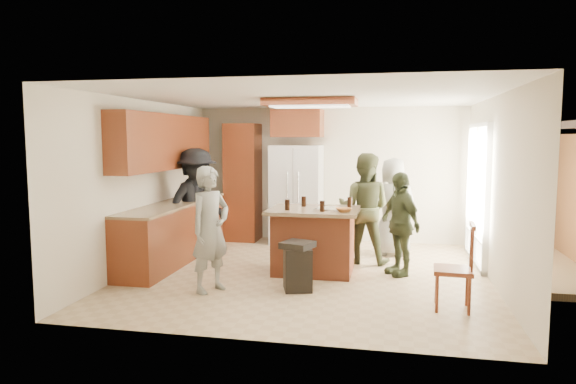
% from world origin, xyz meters
% --- Properties ---
extents(person_front_left, '(0.66, 0.71, 1.59)m').
position_xyz_m(person_front_left, '(-1.07, -1.05, 0.80)').
color(person_front_left, gray).
rests_on(person_front_left, ground).
extents(person_behind_left, '(0.89, 0.61, 1.71)m').
position_xyz_m(person_behind_left, '(0.75, 0.84, 0.85)').
color(person_behind_left, '#3C4025').
rests_on(person_behind_left, ground).
extents(person_behind_right, '(0.80, 0.53, 1.62)m').
position_xyz_m(person_behind_right, '(1.18, 1.43, 0.81)').
color(person_behind_right, gray).
rests_on(person_behind_right, ground).
extents(person_side_right, '(0.83, 0.96, 1.47)m').
position_xyz_m(person_side_right, '(1.28, 0.22, 0.73)').
color(person_side_right, '#333B22').
rests_on(person_side_right, ground).
extents(person_counter, '(0.96, 1.26, 1.77)m').
position_xyz_m(person_counter, '(-1.93, 0.66, 0.89)').
color(person_counter, black).
rests_on(person_counter, ground).
extents(left_cabinetry, '(0.64, 3.00, 2.30)m').
position_xyz_m(left_cabinetry, '(-2.24, 0.40, 0.96)').
color(left_cabinetry, maroon).
rests_on(left_cabinetry, ground).
extents(back_wall_units, '(1.80, 0.60, 2.45)m').
position_xyz_m(back_wall_units, '(-1.33, 2.20, 1.38)').
color(back_wall_units, maroon).
rests_on(back_wall_units, ground).
extents(refrigerator, '(0.90, 0.76, 1.80)m').
position_xyz_m(refrigerator, '(-0.55, 2.12, 0.90)').
color(refrigerator, white).
rests_on(refrigerator, ground).
extents(kitchen_island, '(1.28, 1.03, 0.93)m').
position_xyz_m(kitchen_island, '(0.07, 0.11, 0.47)').
color(kitchen_island, '#974327').
rests_on(kitchen_island, ground).
extents(island_items, '(0.97, 0.67, 0.15)m').
position_xyz_m(island_items, '(0.30, 0.02, 0.97)').
color(island_items, silver).
rests_on(island_items, kitchen_island).
extents(trash_bin, '(0.46, 0.46, 0.63)m').
position_xyz_m(trash_bin, '(0.00, -0.80, 0.32)').
color(trash_bin, black).
rests_on(trash_bin, ground).
extents(spindle_chair, '(0.45, 0.45, 0.99)m').
position_xyz_m(spindle_chair, '(1.88, -1.18, 0.45)').
color(spindle_chair, maroon).
rests_on(spindle_chair, ground).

